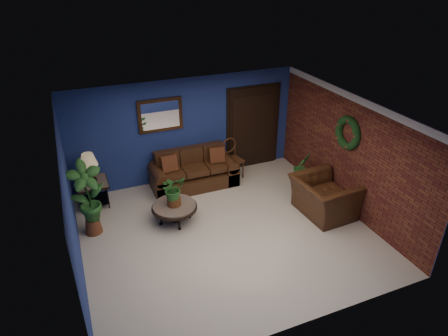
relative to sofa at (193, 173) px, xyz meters
name	(u,v)px	position (x,y,z in m)	size (l,w,h in m)	color
floor	(227,232)	(0.01, -2.08, -0.30)	(5.50, 5.50, 0.00)	beige
wall_back	(186,130)	(0.01, 0.42, 0.95)	(5.50, 0.04, 2.50)	navy
wall_left	(71,210)	(-2.74, -2.08, 0.95)	(0.04, 5.00, 2.50)	navy
wall_right_brick	(348,153)	(2.76, -2.08, 0.95)	(0.04, 5.00, 2.50)	#612C1B
ceiling	(227,114)	(0.01, -2.08, 2.20)	(5.50, 5.00, 0.02)	white
crown_molding	(356,99)	(2.73, -2.08, 2.13)	(0.03, 5.00, 0.14)	white
wall_mirror	(160,115)	(-0.59, 0.38, 1.42)	(1.02, 0.06, 0.77)	#3C2312
closet_door	(253,128)	(1.76, 0.39, 0.75)	(1.44, 0.06, 2.18)	black
wreath	(348,133)	(2.70, -2.03, 1.40)	(0.72, 0.72, 0.16)	black
sofa	(193,173)	(0.00, 0.00, 0.00)	(2.00, 0.87, 0.90)	#442313
coffee_table	(174,207)	(-0.84, -1.31, 0.05)	(0.93, 0.93, 0.40)	#544E4A
end_table	(93,187)	(-2.29, -0.03, 0.16)	(0.65, 0.65, 0.60)	#544E4A
table_lamp	(89,164)	(-2.29, -0.03, 0.71)	(0.38, 0.38, 0.63)	#3C2312
side_chair	(231,156)	(1.02, 0.05, 0.26)	(0.49, 0.49, 0.99)	#532C17
armchair	(323,197)	(2.16, -2.21, 0.11)	(1.24, 1.08, 0.80)	#442313
coffee_plant	(173,190)	(-0.84, -1.31, 0.46)	(0.56, 0.52, 0.66)	brown
floor_plant	(301,169)	(2.36, -1.03, 0.15)	(0.39, 0.32, 0.85)	brown
tall_plant	(88,196)	(-2.44, -1.04, 0.56)	(0.79, 0.63, 1.57)	brown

